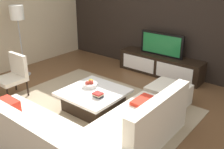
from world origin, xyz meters
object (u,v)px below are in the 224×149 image
object	(u,v)px
television	(162,44)
floor_lamp	(17,17)
book_stack	(98,95)
accent_chair_near	(14,73)
fruit_bowl	(90,84)
sectional_couch	(80,133)
media_console	(160,65)
coffee_table	(94,100)
ottoman	(168,96)

from	to	relation	value
television	floor_lamp	bearing A→B (deg)	-140.90
floor_lamp	book_stack	distance (m)	2.92
accent_chair_near	fruit_bowl	distance (m)	1.63
book_stack	fruit_bowl	bearing A→B (deg)	150.71
sectional_couch	fruit_bowl	distance (m)	1.36
media_console	sectional_couch	distance (m)	3.32
floor_lamp	fruit_bowl	bearing A→B (deg)	-2.04
coffee_table	floor_lamp	distance (m)	2.79
accent_chair_near	book_stack	xyz separation A→B (m)	(1.89, 0.45, -0.07)
ottoman	fruit_bowl	xyz separation A→B (m)	(-1.18, -0.92, 0.23)
fruit_bowl	floor_lamp	bearing A→B (deg)	177.96
media_console	ottoman	bearing A→B (deg)	-54.89
sectional_couch	ottoman	distance (m)	2.04
media_console	ottoman	world-z (taller)	media_console
coffee_table	book_stack	distance (m)	0.34
television	ottoman	distance (m)	1.66
ottoman	sectional_couch	bearing A→B (deg)	-100.24
sectional_couch	fruit_bowl	bearing A→B (deg)	126.86
media_console	accent_chair_near	size ratio (longest dim) A/B	2.43
ottoman	fruit_bowl	world-z (taller)	fruit_bowl
sectional_couch	book_stack	xyz separation A→B (m)	(-0.41, 0.86, 0.14)
television	accent_chair_near	distance (m)	3.38
television	book_stack	xyz separation A→B (m)	(0.12, -2.42, -0.36)
coffee_table	ottoman	bearing A→B (deg)	45.79
accent_chair_near	sectional_couch	bearing A→B (deg)	-7.52
accent_chair_near	floor_lamp	size ratio (longest dim) A/B	0.51
coffee_table	accent_chair_near	bearing A→B (deg)	-160.97
accent_chair_near	book_stack	size ratio (longest dim) A/B	4.85
coffee_table	book_stack	world-z (taller)	book_stack
television	coffee_table	distance (m)	2.37
television	fruit_bowl	distance (m)	2.24
accent_chair_near	ottoman	size ratio (longest dim) A/B	1.24
floor_lamp	book_stack	size ratio (longest dim) A/B	9.43
sectional_couch	accent_chair_near	bearing A→B (deg)	169.86
media_console	coffee_table	world-z (taller)	media_console
television	accent_chair_near	bearing A→B (deg)	-121.54
television	book_stack	bearing A→B (deg)	-87.07
coffee_table	fruit_bowl	distance (m)	0.31
sectional_couch	fruit_bowl	world-z (taller)	sectional_couch
book_stack	accent_chair_near	bearing A→B (deg)	-166.66
sectional_couch	coffee_table	size ratio (longest dim) A/B	2.34
television	coffee_table	bearing A→B (deg)	-92.49
television	sectional_couch	distance (m)	3.36
floor_lamp	fruit_bowl	world-z (taller)	floor_lamp
sectional_couch	fruit_bowl	size ratio (longest dim) A/B	9.02
floor_lamp	media_console	bearing A→B (deg)	39.10
television	sectional_couch	size ratio (longest dim) A/B	0.44
ottoman	book_stack	bearing A→B (deg)	-123.87
ottoman	book_stack	size ratio (longest dim) A/B	3.91
coffee_table	accent_chair_near	xyz separation A→B (m)	(-1.66, -0.57, 0.29)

